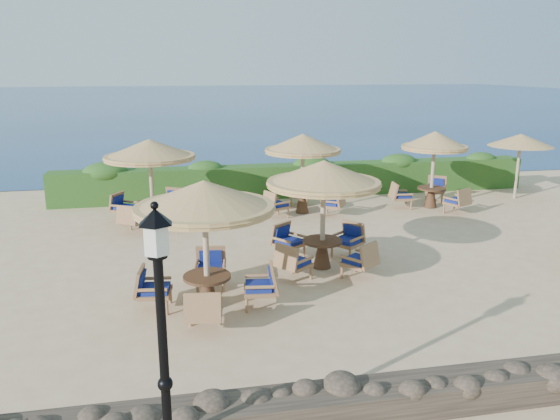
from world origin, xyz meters
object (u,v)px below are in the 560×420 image
Objects in this scene: cafe_set_0 at (205,222)px; cafe_set_4 at (303,159)px; lamp_post at (164,357)px; cafe_set_3 at (150,167)px; extra_parasol at (521,140)px; cafe_set_1 at (323,196)px; cafe_set_5 at (434,158)px.

cafe_set_0 is 1.04× the size of cafe_set_4.
lamp_post is 1.19× the size of cafe_set_3.
extra_parasol is 13.98m from cafe_set_0.
cafe_set_0 is 6.61m from cafe_set_3.
cafe_set_1 and cafe_set_3 have the same top height.
cafe_set_3 is (-4.16, 4.70, 0.01)m from cafe_set_1.
cafe_set_1 is 7.25m from cafe_set_5.
cafe_set_0 is at bearing -148.17° from cafe_set_1.
cafe_set_0 is 3.40m from cafe_set_1.
cafe_set_4 is (4.35, 11.50, 0.29)m from lamp_post.
cafe_set_0 is 1.04× the size of cafe_set_5.
cafe_set_1 is at bearing 60.27° from lamp_post.
cafe_set_3 and cafe_set_5 have the same top height.
lamp_post is 1.20× the size of cafe_set_4.
cafe_set_5 is at bearing 1.72° from cafe_set_3.
lamp_post is 14.43m from cafe_set_5.
lamp_post is at bearing -87.33° from cafe_set_3.
cafe_set_3 and cafe_set_4 have the same top height.
lamp_post is at bearing -119.73° from cafe_set_1.
cafe_set_5 reaches higher than extra_parasol.
cafe_set_4 is 1.00× the size of cafe_set_5.
extra_parasol is at bearing 32.13° from cafe_set_1.
cafe_set_5 is (8.91, 11.35, 0.20)m from lamp_post.
cafe_set_5 is at bearing -1.84° from cafe_set_4.
cafe_set_4 is (-8.25, -0.50, -0.33)m from extra_parasol.
cafe_set_4 and cafe_set_5 have the same top height.
lamp_post reaches higher than extra_parasol.
cafe_set_1 is (-8.96, -5.63, -0.37)m from extra_parasol.
lamp_post is 12.30m from cafe_set_4.
cafe_set_3 is at bearing 101.06° from cafe_set_0.
cafe_set_3 is at bearing -178.28° from cafe_set_5.
cafe_set_5 is (9.43, 0.28, -0.06)m from cafe_set_3.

